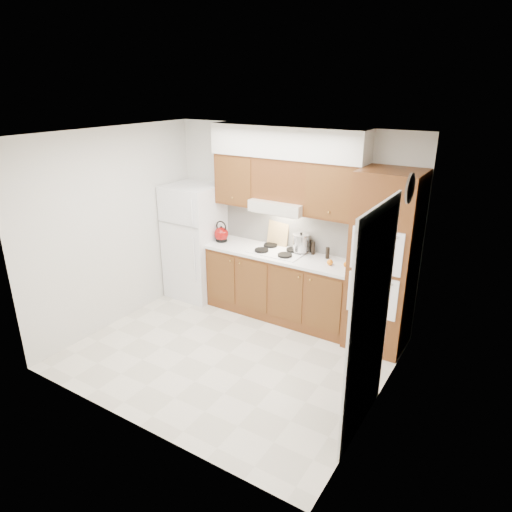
{
  "coord_description": "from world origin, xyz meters",
  "views": [
    {
      "loc": [
        2.81,
        -3.9,
        3.09
      ],
      "look_at": [
        0.1,
        0.45,
        1.15
      ],
      "focal_mm": 32.0,
      "sensor_mm": 36.0,
      "label": 1
    }
  ],
  "objects_px": {
    "stock_pot": "(301,243)",
    "oven_cabinet": "(384,263)",
    "kettle": "(221,234)",
    "fridge": "(195,241)"
  },
  "relations": [
    {
      "from": "stock_pot",
      "to": "oven_cabinet",
      "type": "bearing_deg",
      "value": -7.95
    },
    {
      "from": "fridge",
      "to": "stock_pot",
      "type": "distance_m",
      "value": 1.69
    },
    {
      "from": "fridge",
      "to": "oven_cabinet",
      "type": "relative_size",
      "value": 0.78
    },
    {
      "from": "kettle",
      "to": "stock_pot",
      "type": "bearing_deg",
      "value": -10.82
    },
    {
      "from": "stock_pot",
      "to": "fridge",
      "type": "bearing_deg",
      "value": -173.16
    },
    {
      "from": "kettle",
      "to": "stock_pot",
      "type": "relative_size",
      "value": 0.91
    },
    {
      "from": "kettle",
      "to": "stock_pot",
      "type": "height_order",
      "value": "stock_pot"
    },
    {
      "from": "fridge",
      "to": "kettle",
      "type": "distance_m",
      "value": 0.51
    },
    {
      "from": "oven_cabinet",
      "to": "kettle",
      "type": "bearing_deg",
      "value": -179.65
    },
    {
      "from": "oven_cabinet",
      "to": "kettle",
      "type": "relative_size",
      "value": 10.7
    }
  ]
}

